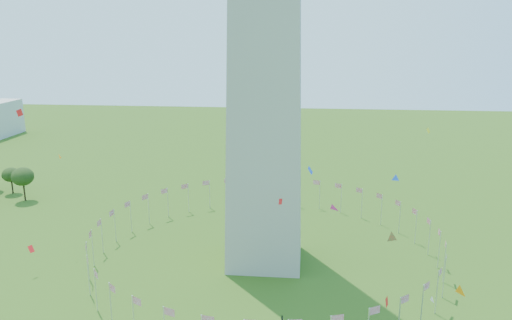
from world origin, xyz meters
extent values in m
cylinder|color=silver|center=(40.00, 50.00, 4.50)|extent=(0.24, 0.24, 9.00)
cylinder|color=silver|center=(39.39, 56.95, 4.50)|extent=(0.24, 0.24, 9.00)
cylinder|color=silver|center=(37.59, 63.68, 4.50)|extent=(0.24, 0.24, 9.00)
cylinder|color=silver|center=(34.64, 70.00, 4.50)|extent=(0.24, 0.24, 9.00)
cylinder|color=silver|center=(30.64, 75.71, 4.50)|extent=(0.24, 0.24, 9.00)
cylinder|color=silver|center=(25.71, 80.64, 4.50)|extent=(0.24, 0.24, 9.00)
cylinder|color=silver|center=(20.00, 84.64, 4.50)|extent=(0.24, 0.24, 9.00)
cylinder|color=silver|center=(13.68, 87.59, 4.50)|extent=(0.24, 0.24, 9.00)
cylinder|color=silver|center=(6.95, 89.39, 4.50)|extent=(0.24, 0.24, 9.00)
cylinder|color=silver|center=(0.00, 90.00, 4.50)|extent=(0.24, 0.24, 9.00)
cylinder|color=silver|center=(-6.95, 89.39, 4.50)|extent=(0.24, 0.24, 9.00)
cylinder|color=silver|center=(-13.68, 87.59, 4.50)|extent=(0.24, 0.24, 9.00)
cylinder|color=silver|center=(-20.00, 84.64, 4.50)|extent=(0.24, 0.24, 9.00)
cylinder|color=silver|center=(-25.71, 80.64, 4.50)|extent=(0.24, 0.24, 9.00)
cylinder|color=silver|center=(-30.64, 75.71, 4.50)|extent=(0.24, 0.24, 9.00)
cylinder|color=silver|center=(-34.64, 70.00, 4.50)|extent=(0.24, 0.24, 9.00)
cylinder|color=silver|center=(-37.59, 63.68, 4.50)|extent=(0.24, 0.24, 9.00)
cylinder|color=silver|center=(-39.39, 56.95, 4.50)|extent=(0.24, 0.24, 9.00)
cylinder|color=silver|center=(-40.00, 50.00, 4.50)|extent=(0.24, 0.24, 9.00)
cylinder|color=silver|center=(-39.39, 43.05, 4.50)|extent=(0.24, 0.24, 9.00)
cylinder|color=silver|center=(-37.59, 36.32, 4.50)|extent=(0.24, 0.24, 9.00)
cylinder|color=silver|center=(-34.64, 30.00, 4.50)|extent=(0.24, 0.24, 9.00)
cylinder|color=silver|center=(-30.64, 24.29, 4.50)|extent=(0.24, 0.24, 9.00)
cylinder|color=silver|center=(-25.71, 19.36, 4.50)|extent=(0.24, 0.24, 9.00)
cylinder|color=silver|center=(-20.00, 15.36, 4.50)|extent=(0.24, 0.24, 9.00)
cylinder|color=silver|center=(30.64, 24.29, 4.50)|extent=(0.24, 0.24, 9.00)
cylinder|color=silver|center=(34.64, 30.00, 4.50)|extent=(0.24, 0.24, 9.00)
cylinder|color=silver|center=(37.59, 36.32, 4.50)|extent=(0.24, 0.24, 9.00)
cylinder|color=silver|center=(39.39, 43.05, 4.50)|extent=(0.24, 0.24, 9.00)
imported|color=#252525|center=(5.39, 23.81, 0.79)|extent=(0.86, 1.07, 1.58)
plane|color=orange|center=(34.97, 18.34, 11.27)|extent=(1.04, 2.36, 2.52)
plane|color=red|center=(-45.77, 30.65, 37.78)|extent=(0.42, 1.58, 1.61)
plane|color=orange|center=(-50.06, 52.44, 23.60)|extent=(0.77, 1.44, 1.48)
plane|color=red|center=(4.13, 37.43, 19.23)|extent=(1.35, 0.58, 1.46)
plane|color=blue|center=(9.89, 27.01, 28.88)|extent=(1.27, 1.25, 1.53)
plane|color=yellow|center=(35.58, 51.24, 31.93)|extent=(0.74, 1.23, 1.31)
plane|color=white|center=(32.86, 26.29, 5.00)|extent=(0.59, 1.26, 1.38)
plane|color=red|center=(24.42, 24.65, 5.00)|extent=(1.70, 1.19, 1.90)
plane|color=red|center=(-51.27, 37.90, 6.01)|extent=(1.40, 1.73, 1.57)
plane|color=blue|center=(25.13, 28.58, 27.38)|extent=(1.30, 0.62, 1.19)
plane|color=white|center=(23.97, 21.78, 18.83)|extent=(1.80, 1.12, 1.78)
plane|color=#CC2699|center=(14.17, 24.98, 22.67)|extent=(1.63, 2.19, 2.04)
ellipsoid|color=#2B4717|center=(-89.01, 92.21, 4.43)|extent=(5.67, 5.67, 8.85)
ellipsoid|color=#2B4717|center=(-80.81, 85.62, 5.41)|extent=(6.93, 6.93, 10.83)
camera|label=1|loc=(8.88, -59.07, 52.61)|focal=35.00mm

